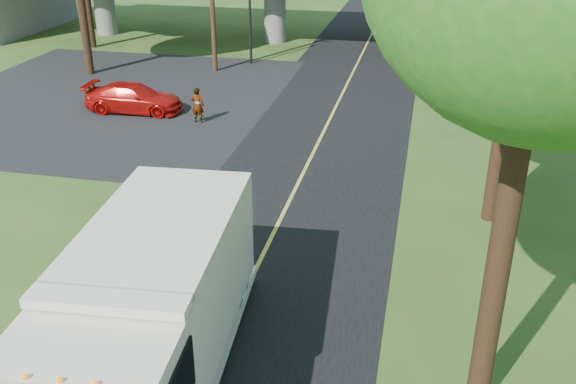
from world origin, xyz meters
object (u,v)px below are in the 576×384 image
(traffic_signal, at_px, (250,7))
(step_van, at_px, (152,306))
(red_sedan, at_px, (134,98))
(pedestrian, at_px, (198,105))

(traffic_signal, distance_m, step_van, 26.29)
(red_sedan, bearing_deg, traffic_signal, -18.86)
(step_van, bearing_deg, pedestrian, 102.20)
(step_van, relative_size, pedestrian, 5.02)
(step_van, bearing_deg, red_sedan, 111.63)
(step_van, distance_m, pedestrian, 15.99)
(pedestrian, bearing_deg, traffic_signal, -84.90)
(traffic_signal, bearing_deg, red_sedan, -106.18)
(traffic_signal, height_order, step_van, traffic_signal)
(traffic_signal, bearing_deg, pedestrian, -87.16)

